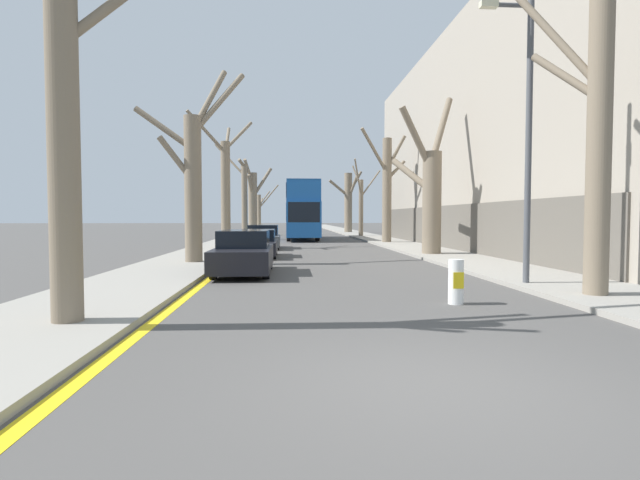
{
  "coord_description": "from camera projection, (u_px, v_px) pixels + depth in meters",
  "views": [
    {
      "loc": [
        -1.6,
        -5.17,
        1.81
      ],
      "look_at": [
        0.68,
        29.94,
        0.2
      ],
      "focal_mm": 28.0,
      "sensor_mm": 36.0,
      "label": 1
    }
  ],
  "objects": [
    {
      "name": "street_tree_left_2",
      "position": [
        225.0,
        186.0,
        28.8
      ],
      "size": [
        3.48,
        3.64,
        7.7
      ],
      "color": "#7A6B56",
      "rests_on": "ground"
    },
    {
      "name": "building_facade_right",
      "position": [
        523.0,
        143.0,
        29.2
      ],
      "size": [
        10.08,
        33.27,
        12.29
      ],
      "color": "#9E9384",
      "rests_on": "ground"
    },
    {
      "name": "street_tree_left_4",
      "position": [
        253.0,
        199.0,
        49.96
      ],
      "size": [
        3.38,
        2.97,
        7.53
      ],
      "color": "#7A6B56",
      "rests_on": "ground"
    },
    {
      "name": "kerb_line_stripe",
      "position": [
        267.0,
        234.0,
        54.93
      ],
      "size": [
        0.24,
        120.0,
        0.01
      ],
      "primitive_type": "cube",
      "color": "yellow",
      "rests_on": "ground"
    },
    {
      "name": "sidewalk_right",
      "position": [
        353.0,
        233.0,
        55.55
      ],
      "size": [
        3.11,
        120.0,
        0.12
      ],
      "primitive_type": "cube",
      "color": "gray",
      "rests_on": "ground"
    },
    {
      "name": "parked_car_0",
      "position": [
        244.0,
        253.0,
        15.97
      ],
      "size": [
        1.75,
        4.52,
        1.39
      ],
      "color": "black",
      "rests_on": "ground"
    },
    {
      "name": "street_tree_right_0",
      "position": [
        592.0,
        117.0,
        10.85
      ],
      "size": [
        2.77,
        2.15,
        8.88
      ],
      "color": "#7A6B56",
      "rests_on": "ground"
    },
    {
      "name": "street_tree_left_1",
      "position": [
        194.0,
        176.0,
        18.99
      ],
      "size": [
        4.09,
        2.11,
        7.76
      ],
      "color": "#7A6B56",
      "rests_on": "ground"
    },
    {
      "name": "traffic_bollard",
      "position": [
        456.0,
        282.0,
        10.39
      ],
      "size": [
        0.32,
        0.33,
        0.94
      ],
      "color": "white",
      "rests_on": "ground"
    },
    {
      "name": "double_decker_bus",
      "position": [
        302.0,
        208.0,
        40.71
      ],
      "size": [
        2.53,
        11.38,
        4.54
      ],
      "color": "#19519E",
      "rests_on": "ground"
    },
    {
      "name": "street_tree_left_0",
      "position": [
        70.0,
        86.0,
        7.98
      ],
      "size": [
        3.95,
        1.89,
        8.17
      ],
      "color": "#7A6B56",
      "rests_on": "ground"
    },
    {
      "name": "street_tree_left_3",
      "position": [
        244.0,
        198.0,
        39.92
      ],
      "size": [
        2.74,
        1.58,
        7.79
      ],
      "color": "#7A6B56",
      "rests_on": "ground"
    },
    {
      "name": "street_tree_left_5",
      "position": [
        260.0,
        210.0,
        61.64
      ],
      "size": [
        2.68,
        3.44,
        5.81
      ],
      "color": "#7A6B56",
      "rests_on": "ground"
    },
    {
      "name": "parked_car_2",
      "position": [
        263.0,
        237.0,
        28.76
      ],
      "size": [
        1.88,
        4.39,
        1.37
      ],
      "color": "#4C5156",
      "rests_on": "ground"
    },
    {
      "name": "street_tree_right_2",
      "position": [
        387.0,
        187.0,
        34.05
      ],
      "size": [
        3.52,
        2.18,
        7.71
      ],
      "color": "#7A6B56",
      "rests_on": "ground"
    },
    {
      "name": "sidewalk_left",
      "position": [
        251.0,
        233.0,
        54.82
      ],
      "size": [
        3.11,
        120.0,
        0.12
      ],
      "primitive_type": "cube",
      "color": "gray",
      "rests_on": "ground"
    },
    {
      "name": "ground_plane",
      "position": [
        437.0,
        386.0,
        5.34
      ],
      "size": [
        300.0,
        300.0,
        0.0
      ],
      "primitive_type": "plane",
      "color": "#4C4947"
    },
    {
      "name": "street_tree_right_3",
      "position": [
        361.0,
        203.0,
        45.32
      ],
      "size": [
        2.71,
        2.38,
        6.97
      ],
      "color": "#7A6B56",
      "rests_on": "ground"
    },
    {
      "name": "parked_car_1",
      "position": [
        257.0,
        244.0,
        22.72
      ],
      "size": [
        1.81,
        4.1,
        1.25
      ],
      "color": "black",
      "rests_on": "ground"
    },
    {
      "name": "street_tree_right_1",
      "position": [
        430.0,
        192.0,
        23.31
      ],
      "size": [
        3.21,
        2.93,
        7.69
      ],
      "color": "#7A6B56",
      "rests_on": "ground"
    },
    {
      "name": "lamp_post",
      "position": [
        525.0,
        127.0,
        12.72
      ],
      "size": [
        1.4,
        0.2,
        7.31
      ],
      "color": "#4C4F54",
      "rests_on": "ground"
    },
    {
      "name": "street_tree_right_4",
      "position": [
        348.0,
        201.0,
        56.94
      ],
      "size": [
        4.04,
        2.04,
        7.13
      ],
      "color": "#7A6B56",
      "rests_on": "ground"
    }
  ]
}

